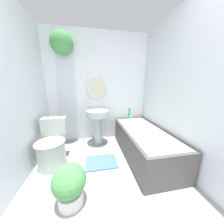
{
  "coord_description": "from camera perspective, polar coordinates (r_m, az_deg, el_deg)",
  "views": [
    {
      "loc": [
        -0.19,
        -0.19,
        1.26
      ],
      "look_at": [
        0.13,
        1.5,
        0.86
      ],
      "focal_mm": 18.0,
      "sensor_mm": 36.0,
      "label": 1
    }
  ],
  "objects": [
    {
      "name": "wall_back",
      "position": [
        2.61,
        -9.67,
        15.1
      ],
      "size": [
        2.34,
        0.43,
        2.4
      ],
      "color": "silver",
      "rests_on": "ground_plane"
    },
    {
      "name": "pedestal_sink",
      "position": [
        2.44,
        -7.24,
        -3.95
      ],
      "size": [
        0.47,
        0.47,
        0.86
      ],
      "color": "#B2BCB2",
      "rests_on": "ground_plane"
    },
    {
      "name": "bath_mat",
      "position": [
        2.08,
        -5.52,
        -23.96
      ],
      "size": [
        0.52,
        0.38,
        0.02
      ],
      "color": "#4C7093",
      "rests_on": "ground_plane"
    },
    {
      "name": "potted_plant",
      "position": [
        1.48,
        -20.72,
        -30.93
      ],
      "size": [
        0.35,
        0.35,
        0.47
      ],
      "color": "silver",
      "rests_on": "ground_plane"
    },
    {
      "name": "wall_right",
      "position": [
        1.93,
        33.4,
        9.07
      ],
      "size": [
        0.06,
        2.54,
        2.4
      ],
      "color": "silver",
      "rests_on": "ground_plane"
    },
    {
      "name": "shampoo_bottle",
      "position": [
        2.6,
        8.78,
        -0.54
      ],
      "size": [
        0.06,
        0.06,
        0.2
      ],
      "color": "#38B275",
      "rests_on": "bathtub"
    },
    {
      "name": "bathtub",
      "position": [
        2.23,
        15.64,
        -14.29
      ],
      "size": [
        0.71,
        1.59,
        0.56
      ],
      "color": "#4C4742",
      "rests_on": "ground_plane"
    },
    {
      "name": "toilet",
      "position": [
        2.13,
        -27.98,
        -15.52
      ],
      "size": [
        0.44,
        0.59,
        0.73
      ],
      "color": "#B2BCB2",
      "rests_on": "ground_plane"
    }
  ]
}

